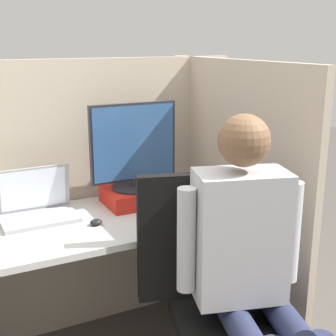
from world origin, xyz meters
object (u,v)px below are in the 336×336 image
at_px(paper_box, 135,196).
at_px(stapler, 190,192).
at_px(office_chair, 216,299).
at_px(person, 251,262).
at_px(coffee_mug, 196,187).
at_px(carrot_toy, 163,221).
at_px(monitor, 134,148).
at_px(laptop, 38,209).

bearing_deg(paper_box, stapler, -3.89).
height_order(office_chair, person, person).
height_order(stapler, coffee_mug, coffee_mug).
bearing_deg(carrot_toy, person, -77.26).
height_order(paper_box, person, person).
relative_size(monitor, office_chair, 0.44).
relative_size(monitor, stapler, 3.64).
height_order(carrot_toy, office_chair, office_chair).
xyz_separation_m(laptop, person, (0.60, -0.84, -0.03)).
bearing_deg(stapler, office_chair, -110.76).
xyz_separation_m(paper_box, carrot_toy, (-0.00, -0.32, -0.02)).
bearing_deg(paper_box, laptop, 178.74).
bearing_deg(coffee_mug, laptop, 175.89).
bearing_deg(stapler, monitor, 175.62).
distance_m(laptop, stapler, 0.80).
distance_m(paper_box, person, 0.83).
bearing_deg(coffee_mug, monitor, 171.30).
relative_size(paper_box, carrot_toy, 1.96).
height_order(person, coffee_mug, person).
relative_size(laptop, office_chair, 0.33).
bearing_deg(monitor, coffee_mug, -8.70).
height_order(laptop, stapler, laptop).
relative_size(monitor, laptop, 1.31).
relative_size(laptop, coffee_mug, 3.27).
bearing_deg(stapler, carrot_toy, -136.06).
xyz_separation_m(paper_box, office_chair, (0.07, -0.67, -0.25)).
bearing_deg(coffee_mug, carrot_toy, -140.26).
height_order(monitor, laptop, monitor).
height_order(carrot_toy, person, person).
relative_size(carrot_toy, person, 0.12).
xyz_separation_m(office_chair, person, (0.05, -0.15, 0.23)).
xyz_separation_m(carrot_toy, office_chair, (0.07, -0.35, -0.23)).
bearing_deg(stapler, laptop, 177.71).
xyz_separation_m(paper_box, coffee_mug, (0.33, -0.05, 0.01)).
relative_size(laptop, stapler, 2.78).
xyz_separation_m(carrot_toy, person, (0.11, -0.50, -0.00)).
distance_m(monitor, office_chair, 0.84).
relative_size(laptop, carrot_toy, 2.24).
bearing_deg(office_chair, stapler, 69.24).
height_order(paper_box, stapler, paper_box).
distance_m(stapler, person, 0.83).
relative_size(office_chair, coffee_mug, 9.84).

